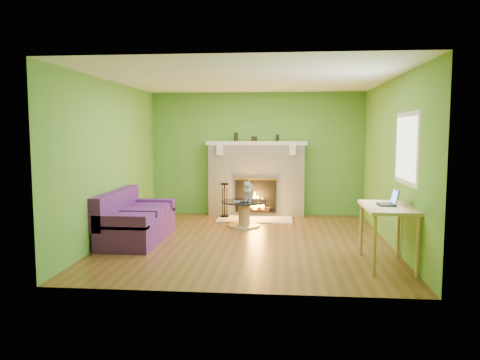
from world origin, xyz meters
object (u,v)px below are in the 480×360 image
at_px(sofa, 134,221).
at_px(desk, 388,213).
at_px(cat, 249,190).
at_px(coffee_table, 244,212).

height_order(sofa, desk, sofa).
xyz_separation_m(desk, cat, (-2.03, 2.44, -0.02)).
distance_m(desk, cat, 3.17).
relative_size(sofa, cat, 2.85).
bearing_deg(coffee_table, desk, -48.50).
bearing_deg(coffee_table, sofa, -143.05).
relative_size(desk, cat, 1.71).
height_order(coffee_table, cat, cat).
bearing_deg(desk, coffee_table, 131.50).
relative_size(coffee_table, desk, 0.79).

